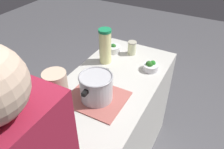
# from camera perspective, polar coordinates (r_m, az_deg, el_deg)

# --- Properties ---
(counter_slab) EXTENTS (1.16, 0.62, 0.91)m
(counter_slab) POSITION_cam_1_polar(r_m,az_deg,el_deg) (1.85, 0.00, -12.73)
(counter_slab) COLOR beige
(counter_slab) RESTS_ON ground_plane
(dish_cloth) EXTENTS (0.31, 0.36, 0.01)m
(dish_cloth) POSITION_cam_1_polar(r_m,az_deg,el_deg) (1.39, -3.99, -6.19)
(dish_cloth) COLOR #AC5B53
(dish_cloth) RESTS_ON counter_slab
(cooking_pot) EXTENTS (0.28, 0.21, 0.17)m
(cooking_pot) POSITION_cam_1_polar(r_m,az_deg,el_deg) (1.33, -4.16, -3.22)
(cooking_pot) COLOR #B7B7BC
(cooking_pot) RESTS_ON dish_cloth
(lemonade_pitcher) EXTENTS (0.10, 0.10, 0.28)m
(lemonade_pitcher) POSITION_cam_1_polar(r_m,az_deg,el_deg) (1.66, -1.81, 7.49)
(lemonade_pitcher) COLOR #E9E798
(lemonade_pitcher) RESTS_ON counter_slab
(mason_jar) EXTENTS (0.07, 0.07, 0.11)m
(mason_jar) POSITION_cam_1_polar(r_m,az_deg,el_deg) (1.81, 5.25, 7.00)
(mason_jar) COLOR beige
(mason_jar) RESTS_ON counter_slab
(broccoli_bowl_front) EXTENTS (0.12, 0.12, 0.07)m
(broccoli_bowl_front) POSITION_cam_1_polar(r_m,az_deg,el_deg) (1.85, 0.28, 6.88)
(broccoli_bowl_front) COLOR silver
(broccoli_bowl_front) RESTS_ON counter_slab
(broccoli_bowl_center) EXTENTS (0.11, 0.11, 0.08)m
(broccoli_bowl_center) POSITION_cam_1_polar(r_m,az_deg,el_deg) (1.64, 10.09, 2.15)
(broccoli_bowl_center) COLOR silver
(broccoli_bowl_center) RESTS_ON counter_slab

